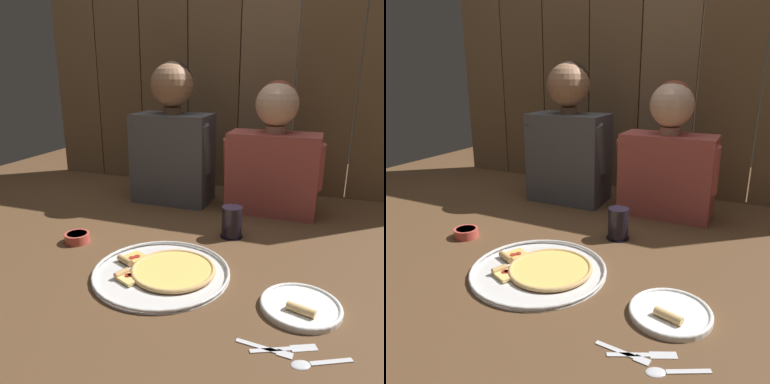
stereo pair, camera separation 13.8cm
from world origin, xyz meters
TOP-DOWN VIEW (x-y plane):
  - ground_plane at (0.00, 0.00)m, footprint 3.20×3.20m
  - pizza_tray at (0.02, -0.18)m, footprint 0.42×0.42m
  - dinner_plate at (0.43, -0.23)m, footprint 0.21×0.21m
  - drinking_glass at (0.14, 0.16)m, footprint 0.09×0.09m
  - dipping_bowl at (-0.38, -0.08)m, footprint 0.09×0.09m
  - table_fork at (0.37, -0.41)m, footprint 0.13×0.03m
  - table_knife at (0.41, -0.40)m, footprint 0.15×0.08m
  - table_spoon at (0.47, -0.43)m, footprint 0.13×0.08m
  - diner_left at (-0.24, 0.49)m, footprint 0.39×0.21m
  - diner_right at (0.24, 0.49)m, footprint 0.42×0.19m
  - wooden_backdrop_wall at (-0.00, 0.81)m, footprint 2.19×0.03m

SIDE VIEW (x-z plane):
  - ground_plane at x=0.00m, z-range 0.00..0.00m
  - table_knife at x=0.41m, z-range 0.00..0.00m
  - table_fork at x=0.37m, z-range 0.00..0.01m
  - table_spoon at x=0.47m, z-range 0.00..0.01m
  - dinner_plate at x=0.43m, z-range -0.01..0.03m
  - pizza_tray at x=0.02m, z-range 0.00..0.02m
  - dipping_bowl at x=-0.38m, z-range 0.00..0.04m
  - drinking_glass at x=0.14m, z-range 0.00..0.12m
  - diner_right at x=0.24m, z-range -0.02..0.55m
  - diner_left at x=-0.24m, z-range -0.02..0.63m
  - wooden_backdrop_wall at x=0.00m, z-range 0.00..1.21m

